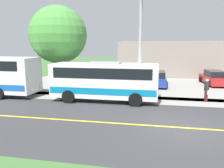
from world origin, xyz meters
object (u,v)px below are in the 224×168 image
at_px(pedestrian_with_bags, 207,90).
at_px(tree_curbside, 58,35).
at_px(parked_car_near, 157,79).
at_px(parked_car_far, 214,78).
at_px(shuttle_bus_front, 105,79).
at_px(street_light_pole, 140,40).
at_px(commercial_building, 207,58).

distance_m(pedestrian_with_bags, tree_curbside, 12.62).
xyz_separation_m(parked_car_near, parked_car_far, (-1.61, 5.74, 0.00)).
bearing_deg(shuttle_bus_front, pedestrian_with_bags, 98.08).
bearing_deg(tree_curbside, parked_car_near, 113.81).
bearing_deg(parked_car_far, parked_car_near, -74.33).
height_order(pedestrian_with_bags, parked_car_far, pedestrian_with_bags).
bearing_deg(tree_curbside, street_light_pole, 70.52).
distance_m(shuttle_bus_front, parked_car_near, 7.71).
xyz_separation_m(parked_car_far, tree_curbside, (5.36, -14.23, 4.13)).
relative_size(parked_car_near, parked_car_far, 0.98).
bearing_deg(tree_curbside, commercial_building, 132.28).
distance_m(parked_car_far, tree_curbside, 15.76).
bearing_deg(shuttle_bus_front, parked_car_near, 150.46).
height_order(parked_car_near, tree_curbside, tree_curbside).
bearing_deg(parked_car_near, tree_curbside, -66.19).
xyz_separation_m(pedestrian_with_bags, commercial_building, (-15.91, 3.57, 1.37)).
distance_m(pedestrian_with_bags, commercial_building, 16.36).
bearing_deg(shuttle_bus_front, parked_car_far, 131.00).
bearing_deg(street_light_pole, commercial_building, 153.45).
relative_size(shuttle_bus_front, tree_curbside, 1.04).
bearing_deg(parked_car_near, commercial_building, 146.03).
height_order(pedestrian_with_bags, parked_car_near, pedestrian_with_bags).
xyz_separation_m(shuttle_bus_front, parked_car_near, (-6.67, 3.78, -0.84)).
height_order(pedestrian_with_bags, street_light_pole, street_light_pole).
relative_size(pedestrian_with_bags, commercial_building, 0.07).
relative_size(parked_car_near, commercial_building, 0.19).
bearing_deg(commercial_building, shuttle_bus_front, -32.28).
relative_size(parked_car_far, tree_curbside, 0.62).
height_order(pedestrian_with_bags, commercial_building, commercial_building).
height_order(tree_curbside, commercial_building, tree_curbside).
distance_m(shuttle_bus_front, parked_car_far, 12.65).
xyz_separation_m(shuttle_bus_front, pedestrian_with_bags, (-1.01, 7.12, -0.67)).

